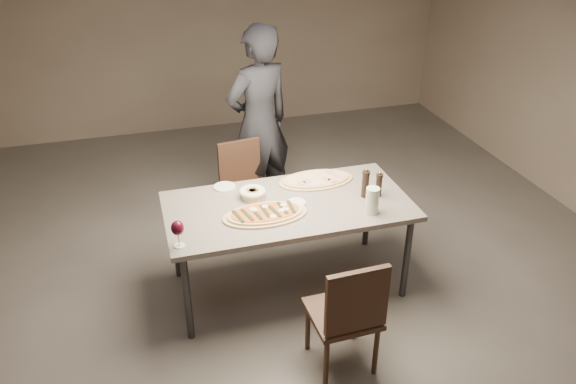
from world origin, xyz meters
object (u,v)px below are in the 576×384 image
object	(u,v)px
zucchini_pizza	(265,214)
chair_near	(348,312)
pepper_mill_left	(365,184)
ham_pizza	(316,179)
carafe	(372,201)
bread_basket	(253,193)
chair_far	(244,184)
dining_table	(288,211)
diner	(259,124)

from	to	relation	value
zucchini_pizza	chair_near	size ratio (longest dim) A/B	0.69
zucchini_pizza	pepper_mill_left	xyz separation A→B (m)	(0.78, 0.06, 0.09)
ham_pizza	carafe	bearing A→B (deg)	-45.10
bread_basket	chair_near	xyz separation A→B (m)	(0.34, -1.12, -0.30)
zucchini_pizza	chair_far	size ratio (longest dim) A/B	0.72
dining_table	bread_basket	size ratio (longest dim) A/B	9.07
dining_table	zucchini_pizza	world-z (taller)	zucchini_pizza
ham_pizza	chair_near	distance (m)	1.28
chair_far	dining_table	bearing A→B (deg)	91.61
pepper_mill_left	carafe	size ratio (longest dim) A/B	1.17
zucchini_pizza	pepper_mill_left	size ratio (longest dim) A/B	2.61
dining_table	bread_basket	xyz separation A→B (m)	(-0.23, 0.16, 0.10)
ham_pizza	diner	xyz separation A→B (m)	(-0.24, 0.93, 0.14)
bread_basket	pepper_mill_left	xyz separation A→B (m)	(0.81, -0.21, 0.07)
chair_far	diner	size ratio (longest dim) A/B	0.47
dining_table	ham_pizza	distance (m)	0.42
bread_basket	pepper_mill_left	distance (m)	0.84
diner	pepper_mill_left	bearing A→B (deg)	91.17
zucchini_pizza	carafe	size ratio (longest dim) A/B	3.07
chair_near	ham_pizza	bearing A→B (deg)	79.07
dining_table	diner	distance (m)	1.23
chair_near	chair_far	distance (m)	1.87
chair_near	diner	distance (m)	2.20
pepper_mill_left	bread_basket	bearing A→B (deg)	165.20
carafe	diner	size ratio (longest dim) A/B	0.11
carafe	chair_far	size ratio (longest dim) A/B	0.23
carafe	zucchini_pizza	bearing A→B (deg)	167.00
diner	chair_far	bearing A→B (deg)	33.00
zucchini_pizza	chair_far	world-z (taller)	chair_far
pepper_mill_left	chair_far	bearing A→B (deg)	127.39
ham_pizza	chair_far	world-z (taller)	chair_far
chair_near	chair_far	xyz separation A→B (m)	(-0.26, 1.86, -0.02)
zucchini_pizza	pepper_mill_left	bearing A→B (deg)	-10.46
bread_basket	dining_table	bearing A→B (deg)	-35.02
bread_basket	chair_far	xyz separation A→B (m)	(0.08, 0.74, -0.32)
pepper_mill_left	chair_near	world-z (taller)	pepper_mill_left
ham_pizza	carafe	world-z (taller)	carafe
dining_table	diner	size ratio (longest dim) A/B	1.00
ham_pizza	chair_near	size ratio (longest dim) A/B	0.68
zucchini_pizza	chair_near	xyz separation A→B (m)	(0.31, -0.84, -0.27)
bread_basket	pepper_mill_left	size ratio (longest dim) A/B	0.85
zucchini_pizza	ham_pizza	distance (m)	0.65
chair_far	pepper_mill_left	bearing A→B (deg)	119.75
bread_basket	zucchini_pizza	bearing A→B (deg)	-84.08
chair_near	bread_basket	bearing A→B (deg)	105.28
ham_pizza	carafe	distance (m)	0.62
zucchini_pizza	chair_near	bearing A→B (deg)	-84.52
zucchini_pizza	chair_far	xyz separation A→B (m)	(0.05, 1.02, -0.29)
zucchini_pizza	pepper_mill_left	world-z (taller)	pepper_mill_left
dining_table	zucchini_pizza	xyz separation A→B (m)	(-0.20, -0.12, 0.07)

